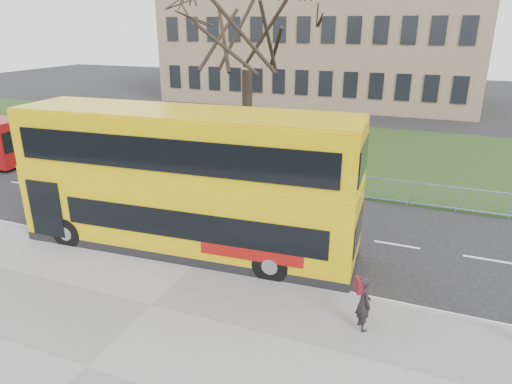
% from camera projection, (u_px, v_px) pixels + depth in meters
% --- Properties ---
extents(ground, '(120.00, 120.00, 0.00)m').
position_uv_depth(ground, '(217.00, 246.00, 16.39)').
color(ground, black).
rests_on(ground, ground).
extents(pavement, '(80.00, 10.50, 0.12)m').
position_uv_depth(pavement, '(87.00, 368.00, 10.49)').
color(pavement, slate).
rests_on(pavement, ground).
extents(kerb, '(80.00, 0.20, 0.14)m').
position_uv_depth(kerb, '(196.00, 264.00, 15.01)').
color(kerb, gray).
rests_on(kerb, ground).
extents(grass_verge, '(80.00, 15.40, 0.08)m').
position_uv_depth(grass_verge, '(318.00, 149.00, 28.83)').
color(grass_verge, '#1D3814').
rests_on(grass_verge, ground).
extents(guard_railing, '(40.00, 0.12, 1.10)m').
position_uv_depth(guard_railing, '(278.00, 177.00, 21.95)').
color(guard_railing, '#6E95C4').
rests_on(guard_railing, ground).
extents(bare_tree, '(8.50, 8.50, 12.15)m').
position_uv_depth(bare_tree, '(247.00, 51.00, 24.00)').
color(bare_tree, black).
rests_on(bare_tree, grass_verge).
extents(civic_building, '(30.00, 15.00, 14.00)m').
position_uv_depth(civic_building, '(324.00, 29.00, 46.17)').
color(civic_building, '#886F56').
rests_on(civic_building, ground).
extents(yellow_bus, '(11.72, 3.50, 4.84)m').
position_uv_depth(yellow_bus, '(186.00, 179.00, 15.32)').
color(yellow_bus, '#DAB309').
rests_on(yellow_bus, ground).
extents(pedestrian, '(0.60, 0.66, 1.51)m').
position_uv_depth(pedestrian, '(364.00, 303.00, 11.54)').
color(pedestrian, black).
rests_on(pedestrian, pavement).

